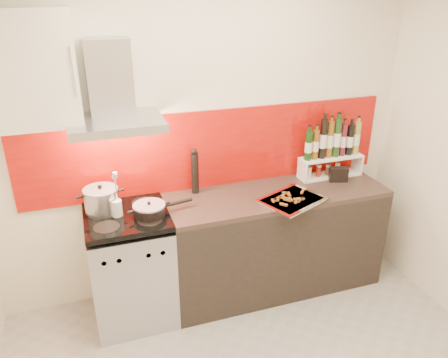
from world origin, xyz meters
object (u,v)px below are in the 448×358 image
object	(u,v)px
range_stove	(132,268)
pepper_mill	(195,172)
stock_pot	(102,200)
counter	(274,240)
saute_pan	(150,209)
baking_tray	(292,200)

from	to	relation	value
range_stove	pepper_mill	distance (m)	0.89
range_stove	stock_pot	xyz separation A→B (m)	(-0.16, 0.10, 0.56)
counter	saute_pan	distance (m)	1.15
pepper_mill	stock_pot	bearing A→B (deg)	-171.52
range_stove	stock_pot	bearing A→B (deg)	147.79
range_stove	counter	xyz separation A→B (m)	(1.20, 0.00, 0.01)
range_stove	pepper_mill	xyz separation A→B (m)	(0.58, 0.21, 0.64)
pepper_mill	baking_tray	distance (m)	0.79
range_stove	saute_pan	world-z (taller)	saute_pan
saute_pan	baking_tray	bearing A→B (deg)	-6.52
range_stove	stock_pot	size ratio (longest dim) A/B	3.64
counter	stock_pot	size ratio (longest dim) A/B	7.21
range_stove	stock_pot	world-z (taller)	stock_pot
counter	pepper_mill	bearing A→B (deg)	162.03
counter	stock_pot	bearing A→B (deg)	176.07
range_stove	pepper_mill	bearing A→B (deg)	19.76
counter	saute_pan	bearing A→B (deg)	-176.09
range_stove	counter	size ratio (longest dim) A/B	0.51
range_stove	stock_pot	distance (m)	0.59
saute_pan	baking_tray	distance (m)	1.07
stock_pot	pepper_mill	xyz separation A→B (m)	(0.73, 0.11, 0.08)
range_stove	saute_pan	xyz separation A→B (m)	(0.17, -0.07, 0.51)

